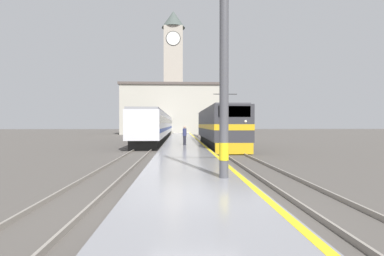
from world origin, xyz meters
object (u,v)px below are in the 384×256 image
Objects in this scene: clock_tower at (173,68)px; person_on_platform at (185,135)px; passenger_train at (160,126)px; catenary_mast at (226,69)px; locomotive_train at (219,127)px.

person_on_platform is at bearing -87.74° from clock_tower.
catenary_mast is at bearing -82.81° from passenger_train.
person_on_platform is at bearing -80.26° from passenger_train.
locomotive_train is at bearing -83.16° from clock_tower.
locomotive_train is at bearing 44.11° from person_on_platform.
clock_tower is (-1.91, 48.24, 14.83)m from person_on_platform.
locomotive_train is 0.38× the size of passenger_train.
clock_tower is (1.61, 27.74, 14.13)m from passenger_train.
catenary_mast reaches higher than passenger_train.
passenger_train is at bearing 97.19° from catenary_mast.
locomotive_train is 4.88m from person_on_platform.
locomotive_train reaches higher than person_on_platform.
catenary_mast is 65.72m from clock_tower.
passenger_train is at bearing 112.20° from locomotive_train.
clock_tower reaches higher than passenger_train.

